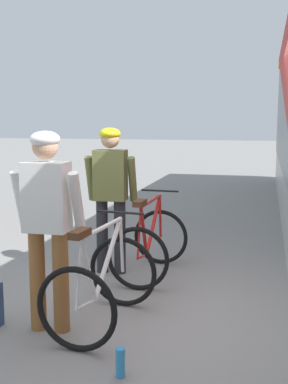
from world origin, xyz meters
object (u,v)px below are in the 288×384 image
object	(u,v)px
bicycle_far_red	(150,243)
water_bottle_near_the_bikes	(120,363)
cyclist_far_in_olive	(111,187)
cyclist_near_in_white	(47,214)
bicycle_near_white	(102,284)

from	to	relation	value
bicycle_far_red	water_bottle_near_the_bikes	world-z (taller)	bicycle_far_red
cyclist_far_in_olive	water_bottle_near_the_bikes	world-z (taller)	cyclist_far_in_olive
cyclist_near_in_white	water_bottle_near_the_bikes	size ratio (longest dim) A/B	8.07
bicycle_far_red	bicycle_near_white	bearing A→B (deg)	-93.31
cyclist_near_in_white	bicycle_near_white	xyz separation A→B (m)	(0.42, 0.18, -0.65)
cyclist_near_in_white	bicycle_far_red	distance (m)	1.86
bicycle_near_white	water_bottle_near_the_bikes	world-z (taller)	bicycle_near_white
cyclist_near_in_white	cyclist_far_in_olive	bearing A→B (deg)	89.31
bicycle_near_white	cyclist_far_in_olive	bearing A→B (deg)	104.95
cyclist_far_in_olive	water_bottle_near_the_bikes	distance (m)	2.62
water_bottle_near_the_bikes	cyclist_near_in_white	bearing A→B (deg)	143.78
bicycle_near_white	water_bottle_near_the_bikes	distance (m)	0.94
bicycle_near_white	bicycle_far_red	size ratio (longest dim) A/B	1.03
cyclist_far_in_olive	bicycle_far_red	world-z (taller)	cyclist_far_in_olive
bicycle_near_white	water_bottle_near_the_bikes	bearing A→B (deg)	-62.37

